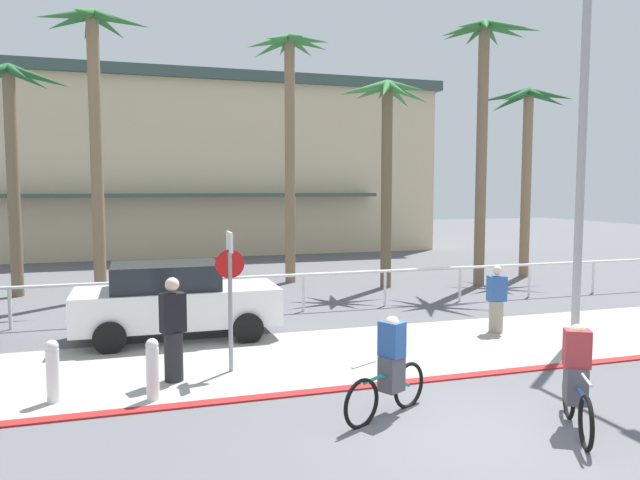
{
  "coord_description": "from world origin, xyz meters",
  "views": [
    {
      "loc": [
        -4.31,
        -6.93,
        3.34
      ],
      "look_at": [
        -0.31,
        6.0,
        2.16
      ],
      "focal_mm": 33.57,
      "sensor_mm": 36.0,
      "label": 1
    }
  ],
  "objects": [
    {
      "name": "pedestrian_0",
      "position": [
        3.58,
        4.83,
        0.71
      ],
      "size": [
        0.44,
        0.37,
        1.56
      ],
      "color": "gray",
      "rests_on": "ground"
    },
    {
      "name": "curb_paint",
      "position": [
        0.0,
        2.2,
        0.01
      ],
      "size": [
        44.0,
        0.24,
        0.03
      ],
      "primitive_type": "cube",
      "color": "maroon",
      "rests_on": "ground"
    },
    {
      "name": "streetlight_curb",
      "position": [
        4.89,
        3.53,
        4.28
      ],
      "size": [
        0.24,
        2.54,
        7.5
      ],
      "color": "#9EA0A5",
      "rests_on": "ground"
    },
    {
      "name": "palm_tree_4",
      "position": [
        0.91,
        13.45,
        6.42
      ],
      "size": [
        2.92,
        3.25,
        8.63
      ],
      "color": "#846B4C",
      "rests_on": "ground"
    },
    {
      "name": "palm_tree_3",
      "position": [
        -5.37,
        12.06,
        6.2
      ],
      "size": [
        3.19,
        3.17,
        8.54
      ],
      "color": "#846B4C",
      "rests_on": "ground"
    },
    {
      "name": "palm_tree_2",
      "position": [
        -7.81,
        13.33,
        5.17
      ],
      "size": [
        3.12,
        3.03,
        7.07
      ],
      "color": "#756047",
      "rests_on": "ground"
    },
    {
      "name": "palm_tree_7",
      "position": [
        9.67,
        12.28,
        5.3
      ],
      "size": [
        3.38,
        3.21,
        7.04
      ],
      "color": "#846B4C",
      "rests_on": "ground"
    },
    {
      "name": "car_white_1",
      "position": [
        -3.52,
        6.52,
        0.87
      ],
      "size": [
        4.4,
        2.02,
        1.69
      ],
      "color": "white",
      "rests_on": "ground"
    },
    {
      "name": "palm_tree_5",
      "position": [
        3.68,
        11.48,
        5.29
      ],
      "size": [
        3.34,
        2.63,
        6.87
      ],
      "color": "brown",
      "rests_on": "ground"
    },
    {
      "name": "sidewalk_strip",
      "position": [
        0.0,
        4.2,
        0.01
      ],
      "size": [
        44.0,
        4.0,
        0.02
      ],
      "primitive_type": "cube",
      "color": "#ADAAA0",
      "rests_on": "ground"
    },
    {
      "name": "palm_tree_6",
      "position": [
        6.9,
        10.78,
        6.76
      ],
      "size": [
        3.01,
        3.65,
        8.89
      ],
      "color": "#756047",
      "rests_on": "ground"
    },
    {
      "name": "cyclist_blue_1",
      "position": [
        1.46,
        -0.29,
        0.69
      ],
      "size": [
        0.93,
        1.62,
        1.5
      ],
      "color": "black",
      "rests_on": "ground"
    },
    {
      "name": "pedestrian_1",
      "position": [
        -3.74,
        3.44,
        0.85
      ],
      "size": [
        0.46,
        0.41,
        1.82
      ],
      "color": "#232326",
      "rests_on": "ground"
    },
    {
      "name": "bollard_1",
      "position": [
        -5.59,
        2.95,
        0.52
      ],
      "size": [
        0.2,
        0.2,
        1.0
      ],
      "color": "white",
      "rests_on": "ground"
    },
    {
      "name": "cyclist_teal_0",
      "position": [
        -0.8,
        0.96,
        0.69
      ],
      "size": [
        1.64,
        0.9,
        1.5
      ],
      "color": "black",
      "rests_on": "ground"
    },
    {
      "name": "building_backdrop",
      "position": [
        -1.53,
        27.13,
        4.49
      ],
      "size": [
        25.73,
        11.67,
        8.95
      ],
      "color": "beige",
      "rests_on": "ground"
    },
    {
      "name": "stop_sign_bike_lane",
      "position": [
        -2.71,
        3.7,
        1.68
      ],
      "size": [
        0.52,
        0.56,
        2.56
      ],
      "color": "gray",
      "rests_on": "ground"
    },
    {
      "name": "rail_fence",
      "position": [
        0.0,
        8.5,
        0.84
      ],
      "size": [
        24.04,
        0.08,
        1.04
      ],
      "color": "white",
      "rests_on": "ground"
    },
    {
      "name": "bollard_0",
      "position": [
        -4.11,
        2.59,
        0.52
      ],
      "size": [
        0.2,
        0.2,
        1.0
      ],
      "color": "white",
      "rests_on": "ground"
    },
    {
      "name": "ground_plane",
      "position": [
        0.0,
        10.0,
        0.0
      ],
      "size": [
        80.0,
        80.0,
        0.0
      ],
      "primitive_type": "plane",
      "color": "#5B5B60"
    }
  ]
}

